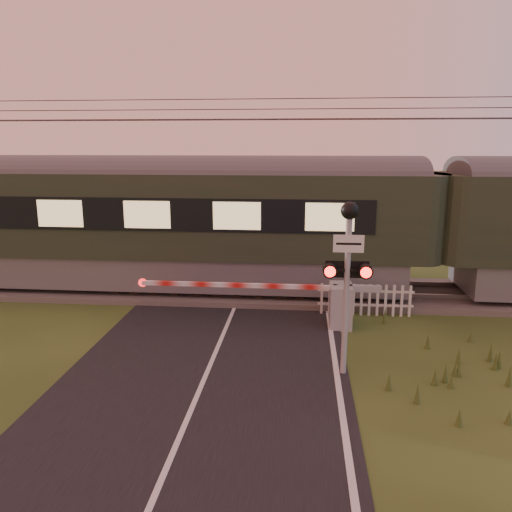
# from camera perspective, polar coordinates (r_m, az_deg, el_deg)

# --- Properties ---
(ground) EXTENTS (160.00, 160.00, 0.00)m
(ground) POSITION_cam_1_polar(r_m,az_deg,el_deg) (10.49, -6.20, -14.50)
(ground) COLOR #2D4018
(ground) RESTS_ON ground
(road) EXTENTS (6.00, 140.00, 0.03)m
(road) POSITION_cam_1_polar(r_m,az_deg,el_deg) (10.28, -6.37, -15.04)
(road) COLOR black
(road) RESTS_ON ground
(track_bed) EXTENTS (140.00, 3.40, 0.39)m
(track_bed) POSITION_cam_1_polar(r_m,az_deg,el_deg) (16.44, -1.69, -3.96)
(track_bed) COLOR #47423D
(track_bed) RESTS_ON ground
(overhead_wires) EXTENTS (120.00, 0.62, 0.62)m
(overhead_wires) POSITION_cam_1_polar(r_m,az_deg,el_deg) (15.77, -1.83, 16.14)
(overhead_wires) COLOR black
(overhead_wires) RESTS_ON ground
(train) EXTENTS (43.94, 3.03, 4.10)m
(train) POSITION_cam_1_polar(r_m,az_deg,el_deg) (16.32, 19.74, 3.33)
(train) COLOR slate
(train) RESTS_ON ground
(boom_gate) EXTENTS (6.55, 0.88, 1.18)m
(boom_gate) POSITION_cam_1_polar(r_m,az_deg,el_deg) (13.49, 8.49, -5.31)
(boom_gate) COLOR gray
(boom_gate) RESTS_ON ground
(crossing_signal) EXTENTS (0.93, 0.37, 3.66)m
(crossing_signal) POSITION_cam_1_polar(r_m,az_deg,el_deg) (10.24, 10.45, -0.26)
(crossing_signal) COLOR gray
(crossing_signal) RESTS_ON ground
(picket_fence) EXTENTS (2.69, 0.08, 0.92)m
(picket_fence) POSITION_cam_1_polar(r_m,az_deg,el_deg) (14.51, 12.40, -4.91)
(picket_fence) COLOR silver
(picket_fence) RESTS_ON ground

